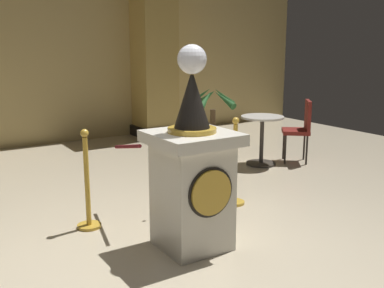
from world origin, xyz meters
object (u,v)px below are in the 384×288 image
(stanchion_near, at_px, (235,174))
(stanchion_far, at_px, (88,194))
(cafe_chair_red, at_px, (301,126))
(pedestal_clock, at_px, (192,173))
(potted_palm_right, at_px, (212,142))
(cafe_table, at_px, (262,134))

(stanchion_near, xyz_separation_m, stanchion_far, (-1.65, 0.23, -0.00))
(stanchion_far, relative_size, cafe_chair_red, 1.04)
(pedestal_clock, height_order, potted_palm_right, pedestal_clock)
(pedestal_clock, height_order, cafe_chair_red, pedestal_clock)
(stanchion_near, relative_size, potted_palm_right, 0.83)
(stanchion_far, xyz_separation_m, cafe_table, (3.06, 0.93, 0.13))
(cafe_table, bearing_deg, pedestal_clock, -142.58)
(cafe_chair_red, bearing_deg, stanchion_far, -168.69)
(pedestal_clock, distance_m, potted_palm_right, 2.89)
(stanchion_far, bearing_deg, stanchion_near, -8.02)
(cafe_chair_red, bearing_deg, stanchion_near, -154.47)
(potted_palm_right, xyz_separation_m, cafe_chair_red, (1.24, -0.58, 0.22))
(stanchion_far, distance_m, cafe_chair_red, 3.75)
(stanchion_near, distance_m, stanchion_far, 1.66)
(potted_palm_right, distance_m, cafe_table, 0.75)
(stanchion_far, distance_m, potted_palm_right, 2.76)
(pedestal_clock, xyz_separation_m, cafe_table, (2.43, 1.86, -0.21))
(potted_palm_right, bearing_deg, stanchion_near, -116.68)
(pedestal_clock, bearing_deg, stanchion_near, 34.38)
(potted_palm_right, height_order, cafe_table, potted_palm_right)
(stanchion_near, height_order, potted_palm_right, potted_palm_right)
(stanchion_far, distance_m, cafe_table, 3.20)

